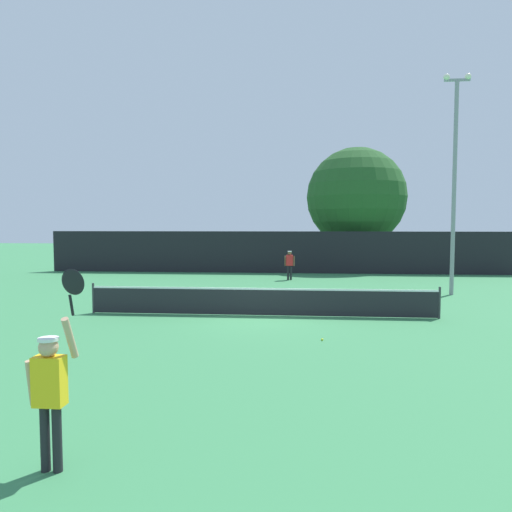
{
  "coord_description": "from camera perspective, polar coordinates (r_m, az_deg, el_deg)",
  "views": [
    {
      "loc": [
        1.19,
        -16.03,
        3.14
      ],
      "look_at": [
        -0.57,
        4.66,
        1.76
      ],
      "focal_mm": 33.0,
      "sensor_mm": 36.0,
      "label": 1
    }
  ],
  "objects": [
    {
      "name": "player_receiving",
      "position": [
        26.77,
        4.09,
        -0.77
      ],
      "size": [
        0.57,
        0.24,
        1.65
      ],
      "rotation": [
        0.0,
        0.0,
        3.14
      ],
      "color": "red",
      "rests_on": "ground"
    },
    {
      "name": "parked_car_mid",
      "position": [
        38.01,
        12.03,
        0.16
      ],
      "size": [
        2.08,
        4.28,
        1.69
      ],
      "rotation": [
        0.0,
        0.0,
        0.04
      ],
      "color": "navy",
      "rests_on": "ground"
    },
    {
      "name": "tennis_ball",
      "position": [
        13.07,
        8.03,
        -9.99
      ],
      "size": [
        0.07,
        0.07,
        0.07
      ],
      "primitive_type": "sphere",
      "color": "#CCE033",
      "rests_on": "ground"
    },
    {
      "name": "parked_car_near",
      "position": [
        38.06,
        -1.94,
        0.25
      ],
      "size": [
        2.19,
        4.32,
        1.69
      ],
      "rotation": [
        0.0,
        0.0,
        0.07
      ],
      "color": "red",
      "rests_on": "ground"
    },
    {
      "name": "parked_car_far",
      "position": [
        39.75,
        17.85,
        0.22
      ],
      "size": [
        1.96,
        4.23,
        1.69
      ],
      "rotation": [
        0.0,
        0.0,
        0.02
      ],
      "color": "#B7B7BC",
      "rests_on": "ground"
    },
    {
      "name": "tennis_net",
      "position": [
        16.29,
        0.61,
        -5.47
      ],
      "size": [
        12.06,
        0.08,
        1.07
      ],
      "color": "#232328",
      "rests_on": "ground"
    },
    {
      "name": "large_tree",
      "position": [
        34.61,
        12.05,
        6.98
      ],
      "size": [
        7.04,
        7.04,
        8.63
      ],
      "color": "brown",
      "rests_on": "ground"
    },
    {
      "name": "light_pole",
      "position": [
        22.84,
        22.94,
        9.29
      ],
      "size": [
        1.18,
        0.28,
        9.72
      ],
      "color": "gray",
      "rests_on": "ground"
    },
    {
      "name": "player_serving",
      "position": [
        6.67,
        -23.62,
        -13.89
      ],
      "size": [
        0.67,
        0.4,
        2.59
      ],
      "color": "yellow",
      "rests_on": "ground"
    },
    {
      "name": "ground_plane",
      "position": [
        16.38,
        0.61,
        -7.24
      ],
      "size": [
        120.0,
        120.0,
        0.0
      ],
      "primitive_type": "plane",
      "color": "#387F4C"
    },
    {
      "name": "perimeter_fence",
      "position": [
        30.54,
        2.62,
        0.46
      ],
      "size": [
        30.26,
        0.12,
        2.71
      ],
      "primitive_type": "cube",
      "color": "black",
      "rests_on": "ground"
    }
  ]
}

